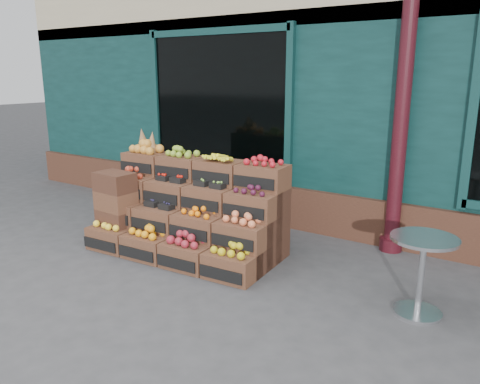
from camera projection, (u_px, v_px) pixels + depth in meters
The scene contains 6 objects.
ground at pixel (219, 286), 4.95m from camera, with size 60.00×60.00×0.00m, color #3D3D3F.
shop_facade at pixel (385, 61), 8.47m from camera, with size 12.00×6.24×4.80m.
crate_display at pixel (190, 215), 5.87m from camera, with size 2.42×1.29×1.47m.
spare_crates at pixel (117, 210), 6.00m from camera, with size 0.50×0.36×0.97m.
bistro_table at pixel (422, 267), 4.26m from camera, with size 0.60×0.60×0.76m.
shopkeeper at pixel (253, 153), 7.90m from camera, with size 0.64×0.42×1.76m, color #1A5C2E.
Camera 1 is at (2.71, -3.65, 2.19)m, focal length 35.00 mm.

